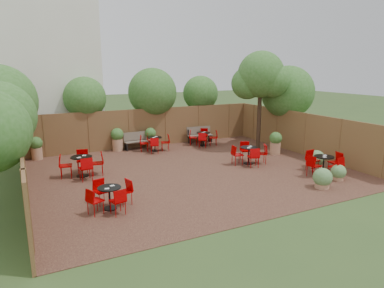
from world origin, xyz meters
name	(u,v)px	position (x,y,z in m)	size (l,w,h in m)	color
ground	(191,171)	(0.00, 0.00, 0.00)	(80.00, 80.00, 0.00)	#354F23
courtyard_paving	(191,171)	(0.00, 0.00, 0.01)	(12.00, 10.00, 0.02)	#331B15
fence_back	(148,128)	(0.00, 5.00, 1.00)	(12.00, 0.08, 2.00)	brown
fence_left	(23,166)	(-6.00, 0.00, 1.00)	(0.08, 10.00, 2.00)	brown
fence_right	(305,134)	(6.00, 0.00, 1.00)	(0.08, 10.00, 2.00)	brown
neighbour_building	(46,69)	(-4.50, 8.00, 4.00)	(5.00, 4.00, 8.00)	silver
overhang_foliage	(136,98)	(-1.28, 2.93, 2.74)	(15.95, 10.42, 2.78)	#2F611F
courtyard_tree	(261,78)	(4.75, 1.90, 3.58)	(2.52, 2.42, 4.86)	black
park_bench_left	(138,140)	(-0.72, 4.62, 0.47)	(1.41, 0.49, 0.87)	brown
park_bench_right	(200,134)	(2.83, 4.62, 0.46)	(1.42, 0.56, 0.86)	brown
bistro_tables	(190,156)	(0.27, 0.64, 0.44)	(9.94, 8.00, 0.89)	black
planters	(147,141)	(-0.54, 3.66, 0.60)	(10.81, 4.67, 1.14)	#A87454
low_shrubs	(323,169)	(4.12, -2.94, 0.35)	(2.38, 2.60, 0.72)	#A87454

